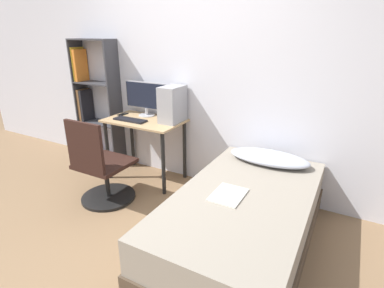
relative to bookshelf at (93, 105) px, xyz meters
The scene contains 12 objects.
ground_plane 2.18m from the bookshelf, 44.57° to the right, with size 14.00×14.00×0.00m, color #846647.
wall_back 1.52m from the bookshelf, ahead, with size 8.00×0.05×2.50m.
desk 1.03m from the bookshelf, ahead, with size 0.93×0.57×0.76m.
bookshelf is the anchor object (origin of this frame).
office_chair 1.34m from the bookshelf, 42.15° to the right, with size 0.59×0.59×0.94m.
bed 2.70m from the bookshelf, 18.29° to the right, with size 1.04×1.91×0.52m.
pillow 2.52m from the bookshelf, ahead, with size 0.79×0.36×0.11m.
magazine 2.59m from the bookshelf, 20.99° to the right, with size 0.24×0.32×0.01m.
monitor 0.94m from the bookshelf, ahead, with size 0.60×0.20×0.42m.
keyboard 0.93m from the bookshelf, 17.16° to the right, with size 0.41×0.14×0.02m.
pc_tower 1.36m from the bookshelf, ahead, with size 0.21×0.33×0.41m.
phone 0.63m from the bookshelf, ahead, with size 0.07×0.14×0.01m.
Camera 1 is at (1.71, -1.46, 1.74)m, focal length 28.00 mm.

